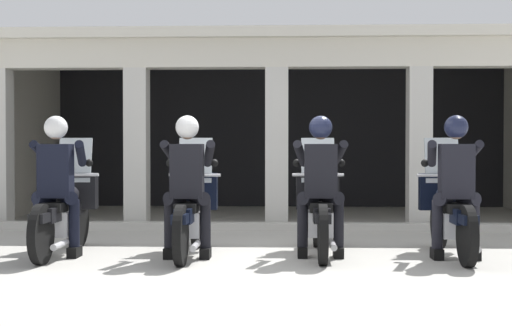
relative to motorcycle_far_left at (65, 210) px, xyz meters
The scene contains 11 objects.
ground_plane 3.69m from the motorcycle_far_left, 52.75° to the left, with size 80.00×80.00×0.00m, color #A8A59E.
station_building 5.90m from the motorcycle_far_left, 64.93° to the left, with size 9.78×4.60×3.05m.
kerb_strip 3.45m from the motorcycle_far_left, 44.81° to the left, with size 9.28×0.24×0.12m, color #B7B5AD.
motorcycle_far_left is the anchor object (origin of this frame).
police_officer_far_left 0.52m from the motorcycle_far_left, 90.26° to the right, with size 0.63×0.61×1.58m.
motorcycle_center_left 1.48m from the motorcycle_far_left, ahead, with size 0.62×2.04×1.35m.
police_officer_center_left 1.57m from the motorcycle_far_left, 11.88° to the right, with size 0.63×0.61×1.58m.
motorcycle_center_right 2.96m from the motorcycle_far_left, ahead, with size 0.62×2.04×1.35m.
police_officer_center_right 2.99m from the motorcycle_far_left, ahead, with size 0.63×0.61×1.58m.
motorcycle_far_right 4.43m from the motorcycle_far_left, ahead, with size 0.62×2.04×1.35m.
police_officer_far_right 4.46m from the motorcycle_far_left, ahead, with size 0.63×0.61×1.58m.
Camera 1 is at (0.35, -8.33, 1.24)m, focal length 51.69 mm.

